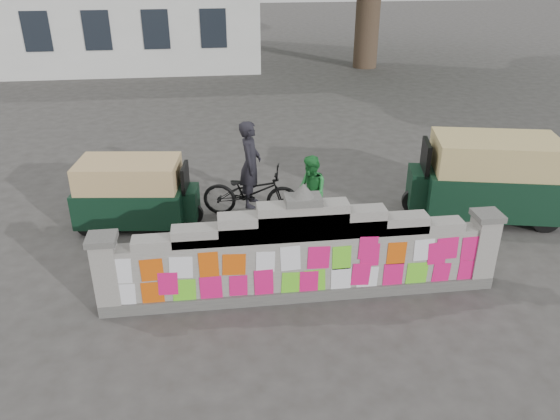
{
  "coord_description": "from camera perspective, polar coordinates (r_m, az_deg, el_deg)",
  "views": [
    {
      "loc": [
        -1.31,
        -7.34,
        5.2
      ],
      "look_at": [
        -0.22,
        1.0,
        1.1
      ],
      "focal_mm": 35.0,
      "sensor_mm": 36.0,
      "label": 1
    }
  ],
  "objects": [
    {
      "name": "pedestrian",
      "position": [
        10.93,
        3.22,
        1.89
      ],
      "size": [
        0.66,
        0.79,
        1.49
      ],
      "primitive_type": "imported",
      "rotation": [
        0.0,
        0.0,
        -1.44
      ],
      "color": "#238236",
      "rests_on": "ground"
    },
    {
      "name": "rickshaw_right",
      "position": [
        12.04,
        20.92,
        3.25
      ],
      "size": [
        3.21,
        2.0,
        1.72
      ],
      "rotation": [
        0.0,
        0.0,
        2.92
      ],
      "color": "black",
      "rests_on": "ground"
    },
    {
      "name": "rickshaw_left",
      "position": [
        11.37,
        -14.99,
        1.83
      ],
      "size": [
        2.55,
        1.41,
        1.38
      ],
      "rotation": [
        0.0,
        0.0,
        -0.12
      ],
      "color": "black",
      "rests_on": "ground"
    },
    {
      "name": "ground",
      "position": [
        9.09,
        2.23,
        -8.93
      ],
      "size": [
        100.0,
        100.0,
        0.0
      ],
      "primitive_type": "plane",
      "color": "#383533",
      "rests_on": "ground"
    },
    {
      "name": "cyclist_rider",
      "position": [
        11.29,
        -3.09,
        3.62
      ],
      "size": [
        0.57,
        0.74,
        1.82
      ],
      "primitive_type": "imported",
      "rotation": [
        0.0,
        0.0,
        1.35
      ],
      "color": "black",
      "rests_on": "ground"
    },
    {
      "name": "parapet_wall",
      "position": [
        8.68,
        2.32,
        -4.89
      ],
      "size": [
        6.48,
        0.44,
        2.01
      ],
      "color": "#4C4C49",
      "rests_on": "ground"
    },
    {
      "name": "cyclist_bike",
      "position": [
        11.44,
        -3.04,
        1.89
      ],
      "size": [
        2.14,
        1.13,
        1.07
      ],
      "primitive_type": "imported",
      "rotation": [
        0.0,
        0.0,
        1.35
      ],
      "color": "black",
      "rests_on": "ground"
    }
  ]
}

